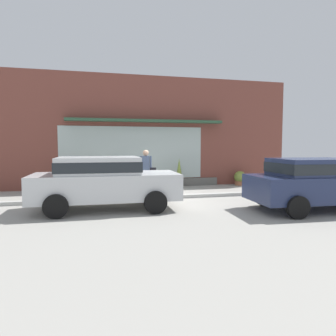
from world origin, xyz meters
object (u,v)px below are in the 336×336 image
object	(u,v)px
pedestrian_with_handbag	(146,168)
parked_car_silver	(104,179)
potted_plant_window_left	(179,174)
potted_plant_doorstep	(240,178)
potted_plant_window_center	(137,180)
fire_hydrant	(168,183)
potted_plant_window_right	(60,178)
potted_plant_corner_tall	(84,181)
potted_plant_low_front	(114,175)
parked_car_navy	(316,181)

from	to	relation	value
pedestrian_with_handbag	parked_car_silver	xyz separation A→B (m)	(-1.71, -2.52, -0.11)
potted_plant_window_left	potted_plant_doorstep	bearing A→B (deg)	3.04
potted_plant_window_center	potted_plant_doorstep	xyz separation A→B (m)	(4.94, -0.15, -0.02)
potted_plant_window_left	fire_hydrant	bearing A→B (deg)	-118.71
fire_hydrant	potted_plant_window_right	size ratio (longest dim) A/B	0.69
potted_plant_corner_tall	potted_plant_window_left	world-z (taller)	potted_plant_window_left
potted_plant_corner_tall	potted_plant_low_front	size ratio (longest dim) A/B	0.71
potted_plant_corner_tall	fire_hydrant	bearing A→B (deg)	-26.07
parked_car_navy	potted_plant_low_front	size ratio (longest dim) A/B	3.34
potted_plant_low_front	potted_plant_doorstep	bearing A→B (deg)	-1.99
potted_plant_window_right	potted_plant_window_left	bearing A→B (deg)	0.72
parked_car_silver	potted_plant_doorstep	world-z (taller)	parked_car_silver
parked_car_silver	potted_plant_window_center	bearing A→B (deg)	70.79
parked_car_silver	potted_plant_low_front	xyz separation A→B (m)	(0.58, 4.31, -0.30)
pedestrian_with_handbag	potted_plant_corner_tall	distance (m)	2.82
potted_plant_doorstep	potted_plant_window_right	size ratio (longest dim) A/B	0.56
potted_plant_corner_tall	potted_plant_low_front	xyz separation A→B (m)	(1.29, 0.47, 0.18)
potted_plant_doorstep	potted_plant_window_left	world-z (taller)	potted_plant_window_left
parked_car_silver	potted_plant_window_right	world-z (taller)	parked_car_silver
pedestrian_with_handbag	potted_plant_low_front	xyz separation A→B (m)	(-1.12, 1.79, -0.42)
fire_hydrant	potted_plant_low_front	size ratio (longest dim) A/B	0.68
parked_car_silver	potted_plant_corner_tall	bearing A→B (deg)	101.55
potted_plant_window_center	potted_plant_doorstep	distance (m)	4.94
potted_plant_low_front	potted_plant_window_right	world-z (taller)	potted_plant_low_front
potted_plant_window_left	potted_plant_corner_tall	bearing A→B (deg)	-178.64
parked_car_navy	potted_plant_window_center	size ratio (longest dim) A/B	5.85
potted_plant_doorstep	potted_plant_low_front	size ratio (longest dim) A/B	0.55
parked_car_silver	potted_plant_window_left	size ratio (longest dim) A/B	3.23
pedestrian_with_handbag	parked_car_navy	distance (m)	5.98
potted_plant_low_front	potted_plant_window_right	xyz separation A→B (m)	(-2.23, -0.43, -0.01)
parked_car_silver	potted_plant_window_center	size ratio (longest dim) A/B	6.11
potted_plant_window_left	parked_car_navy	bearing A→B (deg)	-64.68
potted_plant_corner_tall	pedestrian_with_handbag	bearing A→B (deg)	-28.71
potted_plant_window_center	potted_plant_window_left	distance (m)	1.91
fire_hydrant	parked_car_navy	bearing A→B (deg)	-47.47
potted_plant_window_center	pedestrian_with_handbag	bearing A→B (deg)	-85.74
potted_plant_corner_tall	potted_plant_doorstep	size ratio (longest dim) A/B	1.28
potted_plant_window_right	pedestrian_with_handbag	bearing A→B (deg)	-21.99
potted_plant_window_center	potted_plant_window_left	bearing A→B (deg)	-9.62
fire_hydrant	potted_plant_window_left	xyz separation A→B (m)	(0.92, 1.68, 0.21)
parked_car_silver	potted_plant_corner_tall	distance (m)	3.94
parked_car_navy	potted_plant_window_right	size ratio (longest dim) A/B	3.39
potted_plant_corner_tall	potted_plant_window_right	bearing A→B (deg)	177.94
potted_plant_low_front	parked_car_silver	bearing A→B (deg)	-97.72
fire_hydrant	parked_car_navy	distance (m)	5.24
fire_hydrant	potted_plant_window_right	distance (m)	4.47
potted_plant_window_center	potted_plant_corner_tall	size ratio (longest dim) A/B	0.81
potted_plant_low_front	potted_plant_window_left	bearing A→B (deg)	-7.37
fire_hydrant	potted_plant_doorstep	size ratio (longest dim) A/B	1.24
parked_car_navy	potted_plant_corner_tall	size ratio (longest dim) A/B	4.71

